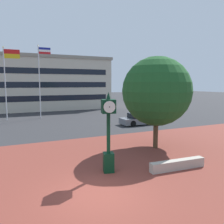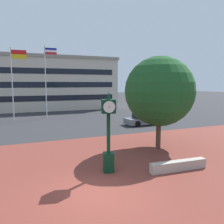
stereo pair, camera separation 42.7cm
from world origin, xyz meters
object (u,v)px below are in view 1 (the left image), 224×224
object	(u,v)px
car_street_near	(140,119)
flagpole_primary	(7,76)
street_clock	(108,132)
plaza_tree	(158,93)
civic_building	(42,83)
flagpole_secondary	(40,77)

from	to	relation	value
car_street_near	flagpole_primary	xyz separation A→B (m)	(-13.09, 9.12, 4.80)
flagpole_primary	car_street_near	bearing A→B (deg)	-34.85
street_clock	flagpole_primary	bearing A→B (deg)	117.54
plaza_tree	car_street_near	distance (m)	9.59
flagpole_primary	civic_building	distance (m)	15.83
flagpole_primary	flagpole_secondary	bearing A→B (deg)	0.00
car_street_near	flagpole_primary	size ratio (longest dim) A/B	0.50
car_street_near	civic_building	distance (m)	25.11
civic_building	flagpole_secondary	bearing A→B (deg)	-98.26
street_clock	car_street_near	xyz separation A→B (m)	(8.66, 11.09, -1.52)
civic_building	plaza_tree	bearing A→B (deg)	-83.78
car_street_near	flagpole_primary	bearing A→B (deg)	-124.18
flagpole_primary	street_clock	bearing A→B (deg)	-77.63
street_clock	flagpole_secondary	distance (m)	20.48
plaza_tree	flagpole_primary	distance (m)	19.85
street_clock	flagpole_primary	size ratio (longest dim) A/B	0.46
flagpole_primary	civic_building	world-z (taller)	civic_building
plaza_tree	civic_building	world-z (taller)	civic_building
car_street_near	civic_building	xyz separation A→B (m)	(-7.10, 23.75, 4.00)
plaza_tree	civic_building	size ratio (longest dim) A/B	0.28
flagpole_primary	civic_building	size ratio (longest dim) A/B	0.39
street_clock	flagpole_primary	distance (m)	20.95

